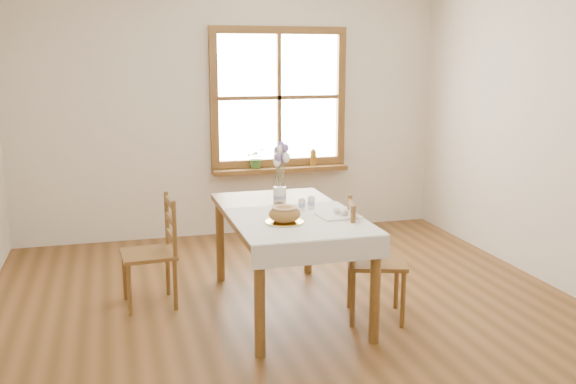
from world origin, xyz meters
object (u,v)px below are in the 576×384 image
object	(u,v)px
chair_right	(376,260)
bread_plate	(285,222)
chair_left	(148,252)
dining_table	(288,223)
flower_vase	(280,195)

from	to	relation	value
chair_right	bread_plate	bearing A→B (deg)	107.06
chair_left	bread_plate	size ratio (longest dim) A/B	3.32
dining_table	flower_vase	distance (m)	0.36
chair_left	bread_plate	distance (m)	1.17
dining_table	bread_plate	world-z (taller)	bread_plate
dining_table	chair_left	bearing A→B (deg)	161.65
chair_left	flower_vase	size ratio (longest dim) A/B	7.47
bread_plate	flower_vase	distance (m)	0.70
chair_left	chair_right	xyz separation A→B (m)	(1.57, -0.69, 0.02)
bread_plate	flower_vase	xyz separation A→B (m)	(0.15, 0.68, 0.04)
chair_right	bread_plate	world-z (taller)	chair_right
chair_left	chair_right	world-z (taller)	chair_right
chair_right	bread_plate	size ratio (longest dim) A/B	3.46
chair_left	flower_vase	distance (m)	1.10
chair_left	flower_vase	world-z (taller)	flower_vase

